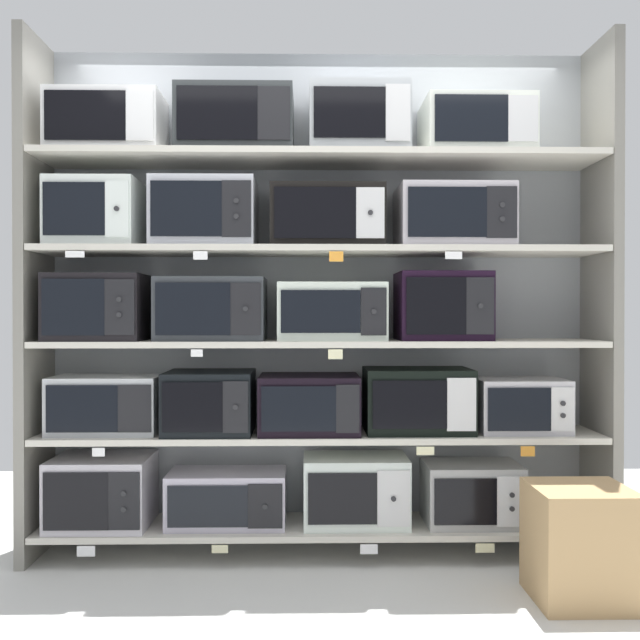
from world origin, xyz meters
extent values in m
cube|color=#9EA3A8|center=(0.00, 0.24, 1.28)|extent=(2.96, 0.04, 2.56)
cube|color=gray|center=(-1.41, 0.00, 1.28)|extent=(0.05, 0.44, 2.56)
cube|color=gray|center=(1.41, 0.00, 1.28)|extent=(0.05, 0.44, 2.56)
cube|color=beige|center=(0.00, 0.00, 0.14)|extent=(2.76, 0.44, 0.03)
cube|color=#B7B2BC|center=(-1.08, 0.00, 0.32)|extent=(0.48, 0.40, 0.34)
cube|color=black|center=(-1.15, -0.21, 0.32)|extent=(0.30, 0.01, 0.27)
cube|color=black|center=(-0.92, -0.21, 0.32)|extent=(0.15, 0.01, 0.27)
cylinder|color=#262628|center=(-0.92, -0.22, 0.29)|extent=(0.02, 0.01, 0.02)
cylinder|color=#262628|center=(-0.92, -0.22, 0.36)|extent=(0.02, 0.01, 0.02)
cube|color=#B8B1C3|center=(-0.46, 0.00, 0.28)|extent=(0.58, 0.32, 0.26)
cube|color=black|center=(-0.54, -0.17, 0.28)|extent=(0.38, 0.01, 0.20)
cube|color=black|center=(-0.26, -0.17, 0.28)|extent=(0.16, 0.01, 0.21)
cylinder|color=#262628|center=(-0.26, -0.17, 0.28)|extent=(0.02, 0.01, 0.02)
cube|color=silver|center=(0.18, 0.00, 0.32)|extent=(0.52, 0.34, 0.34)
cube|color=black|center=(0.10, -0.18, 0.32)|extent=(0.33, 0.01, 0.24)
cube|color=silver|center=(0.35, -0.17, 0.32)|extent=(0.16, 0.01, 0.27)
cylinder|color=#262628|center=(0.35, -0.18, 0.32)|extent=(0.02, 0.01, 0.02)
cube|color=#A3A4A3|center=(0.76, 0.00, 0.30)|extent=(0.47, 0.33, 0.30)
cube|color=black|center=(0.69, -0.17, 0.30)|extent=(0.30, 0.01, 0.22)
cube|color=silver|center=(0.91, -0.17, 0.30)|extent=(0.14, 0.01, 0.24)
cylinder|color=#262628|center=(0.91, -0.18, 0.27)|extent=(0.02, 0.01, 0.02)
cylinder|color=#262628|center=(0.91, -0.18, 0.34)|extent=(0.02, 0.01, 0.02)
cube|color=white|center=(-1.10, -0.22, 0.09)|extent=(0.08, 0.00, 0.05)
cube|color=beige|center=(-0.47, -0.22, 0.10)|extent=(0.08, 0.00, 0.04)
cube|color=white|center=(0.23, -0.22, 0.09)|extent=(0.08, 0.00, 0.05)
cube|color=beige|center=(0.77, -0.22, 0.10)|extent=(0.09, 0.00, 0.04)
cube|color=beige|center=(0.00, 0.00, 0.60)|extent=(2.76, 0.44, 0.03)
cube|color=#BABFC2|center=(-1.06, 0.00, 0.75)|extent=(0.52, 0.33, 0.28)
cube|color=black|center=(-1.13, -0.17, 0.75)|extent=(0.34, 0.01, 0.22)
cube|color=black|center=(-0.88, -0.17, 0.75)|extent=(0.16, 0.01, 0.22)
cube|color=black|center=(-0.55, 0.00, 0.76)|extent=(0.43, 0.41, 0.30)
cube|color=black|center=(-0.60, -0.21, 0.76)|extent=(0.28, 0.01, 0.23)
cube|color=black|center=(-0.40, -0.21, 0.76)|extent=(0.12, 0.01, 0.24)
cylinder|color=#262628|center=(-0.40, -0.22, 0.76)|extent=(0.02, 0.01, 0.02)
cube|color=black|center=(-0.05, 0.00, 0.75)|extent=(0.49, 0.40, 0.28)
cube|color=black|center=(-0.10, -0.20, 0.75)|extent=(0.35, 0.01, 0.21)
cube|color=black|center=(0.13, -0.20, 0.75)|extent=(0.11, 0.01, 0.23)
cube|color=black|center=(0.49, 0.00, 0.77)|extent=(0.52, 0.36, 0.32)
cube|color=black|center=(0.42, -0.18, 0.77)|extent=(0.35, 0.01, 0.23)
cube|color=silver|center=(0.67, -0.18, 0.77)|extent=(0.14, 0.01, 0.25)
cube|color=#BEBBC1|center=(1.00, 0.00, 0.74)|extent=(0.44, 0.32, 0.26)
cube|color=black|center=(0.95, -0.17, 0.74)|extent=(0.30, 0.01, 0.21)
cube|color=silver|center=(1.16, -0.17, 0.74)|extent=(0.11, 0.01, 0.21)
cylinder|color=#262628|center=(1.16, -0.17, 0.71)|extent=(0.02, 0.01, 0.02)
cylinder|color=#262628|center=(1.16, -0.17, 0.77)|extent=(0.02, 0.01, 0.02)
cube|color=white|center=(-1.04, -0.22, 0.56)|extent=(0.06, 0.00, 0.04)
cube|color=beige|center=(0.49, -0.22, 0.56)|extent=(0.08, 0.00, 0.04)
cube|color=orange|center=(0.97, -0.22, 0.55)|extent=(0.07, 0.00, 0.05)
cube|color=beige|center=(0.00, 0.00, 1.05)|extent=(2.76, 0.44, 0.03)
cube|color=black|center=(-1.09, 0.00, 1.23)|extent=(0.46, 0.42, 0.32)
cube|color=black|center=(-1.15, -0.21, 1.23)|extent=(0.29, 0.01, 0.26)
cube|color=black|center=(-0.94, -0.21, 1.23)|extent=(0.14, 0.01, 0.26)
cylinder|color=#262628|center=(-0.94, -0.22, 1.20)|extent=(0.02, 0.01, 0.02)
cylinder|color=#262628|center=(-0.94, -0.22, 1.27)|extent=(0.02, 0.01, 0.02)
cube|color=#313438|center=(-0.53, 0.00, 1.22)|extent=(0.53, 0.39, 0.31)
cube|color=black|center=(-0.60, -0.20, 1.22)|extent=(0.35, 0.01, 0.25)
cube|color=black|center=(-0.35, -0.20, 1.22)|extent=(0.14, 0.01, 0.25)
cylinder|color=#262628|center=(-0.35, -0.21, 1.22)|extent=(0.02, 0.01, 0.02)
cube|color=silver|center=(0.06, 0.00, 1.21)|extent=(0.53, 0.34, 0.28)
cube|color=black|center=(0.00, -0.18, 1.21)|extent=(0.38, 0.01, 0.20)
cube|color=black|center=(0.25, -0.18, 1.21)|extent=(0.12, 0.01, 0.23)
cylinder|color=#262628|center=(0.25, -0.18, 1.21)|extent=(0.02, 0.01, 0.02)
cube|color=black|center=(0.61, 0.00, 1.24)|extent=(0.44, 0.37, 0.34)
cube|color=black|center=(0.55, -0.19, 1.24)|extent=(0.28, 0.01, 0.27)
cube|color=black|center=(0.76, -0.19, 1.24)|extent=(0.13, 0.01, 0.27)
cylinder|color=#262628|center=(0.76, -0.20, 1.24)|extent=(0.02, 0.01, 0.02)
cube|color=white|center=(-0.58, -0.22, 1.02)|extent=(0.06, 0.00, 0.03)
cube|color=beige|center=(0.07, -0.22, 1.01)|extent=(0.07, 0.00, 0.05)
cube|color=beige|center=(0.00, 0.00, 1.51)|extent=(2.76, 0.44, 0.03)
cube|color=silver|center=(-1.11, 0.00, 1.69)|extent=(0.43, 0.37, 0.33)
cube|color=black|center=(-1.16, -0.19, 1.69)|extent=(0.29, 0.01, 0.25)
cube|color=silver|center=(-0.96, -0.19, 1.69)|extent=(0.11, 0.01, 0.26)
cylinder|color=#262628|center=(-0.96, -0.20, 1.69)|extent=(0.02, 0.01, 0.02)
cube|color=#B7BAC4|center=(-0.57, 0.00, 1.69)|extent=(0.50, 0.39, 0.33)
cube|color=black|center=(-0.63, -0.20, 1.69)|extent=(0.33, 0.01, 0.26)
cube|color=black|center=(-0.40, -0.20, 1.69)|extent=(0.14, 0.01, 0.27)
cylinder|color=#262628|center=(-0.40, -0.21, 1.66)|extent=(0.02, 0.01, 0.02)
cylinder|color=#262628|center=(-0.40, -0.21, 1.73)|extent=(0.02, 0.01, 0.02)
cube|color=black|center=(0.03, 0.00, 1.68)|extent=(0.55, 0.38, 0.30)
cube|color=black|center=(-0.03, -0.19, 1.68)|extent=(0.39, 0.01, 0.24)
cube|color=silver|center=(0.23, -0.19, 1.68)|extent=(0.13, 0.01, 0.24)
cylinder|color=#262628|center=(0.23, -0.20, 1.68)|extent=(0.02, 0.01, 0.02)
cube|color=#B9B2B8|center=(0.66, 0.00, 1.68)|extent=(0.55, 0.41, 0.30)
cube|color=black|center=(0.59, -0.21, 1.68)|extent=(0.37, 0.01, 0.24)
cube|color=black|center=(0.85, -0.21, 1.68)|extent=(0.14, 0.01, 0.24)
cylinder|color=#262628|center=(0.85, -0.22, 1.65)|extent=(0.02, 0.01, 0.02)
cylinder|color=#262628|center=(0.85, -0.22, 1.71)|extent=(0.02, 0.01, 0.02)
cube|color=white|center=(-1.14, -0.22, 1.48)|extent=(0.09, 0.00, 0.03)
cube|color=white|center=(-0.56, -0.22, 1.47)|extent=(0.07, 0.00, 0.04)
cube|color=orange|center=(0.07, -0.22, 1.47)|extent=(0.07, 0.00, 0.05)
cube|color=white|center=(0.62, -0.22, 1.47)|extent=(0.08, 0.00, 0.04)
cube|color=beige|center=(0.00, 0.00, 1.97)|extent=(2.76, 0.44, 0.03)
cube|color=silver|center=(-1.05, 0.00, 2.13)|extent=(0.54, 0.35, 0.29)
cube|color=black|center=(-1.11, -0.18, 2.13)|extent=(0.38, 0.01, 0.23)
cube|color=silver|center=(-0.85, -0.18, 2.13)|extent=(0.13, 0.01, 0.24)
cube|color=#2C3031|center=(-0.42, 0.00, 2.14)|extent=(0.56, 0.39, 0.31)
cube|color=black|center=(-0.49, -0.20, 2.14)|extent=(0.38, 0.01, 0.25)
cube|color=black|center=(-0.22, -0.20, 2.14)|extent=(0.15, 0.01, 0.25)
cube|color=#A1A7AB|center=(0.19, 0.00, 2.15)|extent=(0.49, 0.35, 0.34)
cube|color=black|center=(0.14, -0.18, 2.15)|extent=(0.34, 0.01, 0.24)
cube|color=silver|center=(0.37, -0.18, 2.15)|extent=(0.12, 0.01, 0.27)
cube|color=silver|center=(0.77, 0.00, 2.12)|extent=(0.52, 0.41, 0.27)
cube|color=black|center=(0.71, -0.21, 2.12)|extent=(0.35, 0.01, 0.22)
cube|color=silver|center=(0.95, -0.21, 2.12)|extent=(0.14, 0.01, 0.22)
cube|color=tan|center=(1.08, -0.62, 0.24)|extent=(0.40, 0.40, 0.48)
camera|label=1|loc=(-0.07, -3.73, 1.20)|focal=42.21mm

